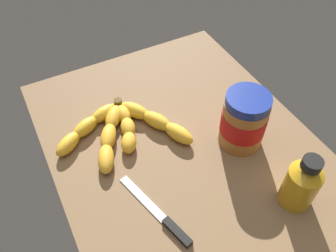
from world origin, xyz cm
name	(u,v)px	position (x,y,z in cm)	size (l,w,h in cm)	color
ground_plane	(182,150)	(0.00, 0.00, -2.49)	(75.41, 58.86, 4.99)	brown
banana_bunch	(121,128)	(-9.62, -11.23, 1.74)	(21.46, 30.92, 3.57)	gold
peanut_butter_jar	(244,121)	(5.40, 12.45, 6.83)	(10.17, 10.17, 14.00)	#9E602D
honey_bottle	(302,183)	(23.52, 13.16, 6.09)	(6.66, 6.66, 13.41)	gold
butter_knife	(160,215)	(14.17, -12.89, 0.46)	(20.22, 6.91, 1.20)	silver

